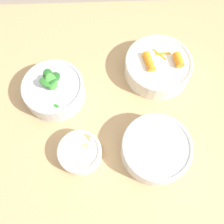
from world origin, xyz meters
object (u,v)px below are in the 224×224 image
bowl_carrots (158,66)px  bowl_greens (54,90)px  bowl_beans_hotdog (156,149)px  bowl_cookies (80,152)px

bowl_carrots → bowl_greens: 0.31m
bowl_greens → bowl_beans_hotdog: (0.18, 0.27, -0.00)m
bowl_carrots → bowl_cookies: 0.33m
bowl_carrots → bowl_greens: bearing=-77.1°
bowl_beans_hotdog → bowl_greens: bearing=-124.0°
bowl_greens → bowl_beans_hotdog: 0.32m
bowl_carrots → bowl_greens: (0.07, -0.30, 0.00)m
bowl_carrots → bowl_cookies: bowl_carrots is taller
bowl_carrots → bowl_cookies: bearing=-42.3°
bowl_cookies → bowl_carrots: bearing=137.7°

